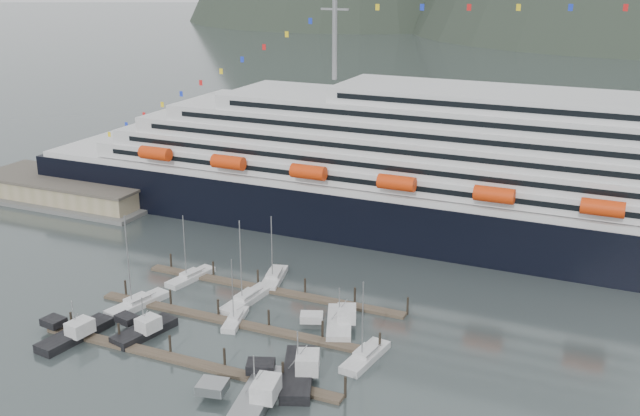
{
  "coord_description": "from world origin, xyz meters",
  "views": [
    {
      "loc": [
        50.38,
        -86.72,
        53.61
      ],
      "look_at": [
        1.56,
        22.0,
        14.03
      ],
      "focal_mm": 42.0,
      "sensor_mm": 36.0,
      "label": 1
    }
  ],
  "objects_px": {
    "sailboat_b": "(138,304)",
    "sailboat_c": "(235,320)",
    "sailboat_h": "(365,358)",
    "cruise_ship": "(525,188)",
    "sailboat_e": "(191,277)",
    "trawler_e": "(338,322)",
    "warehouse": "(69,191)",
    "trawler_a": "(75,333)",
    "trawler_c": "(254,397)",
    "trawler_b": "(144,330)",
    "sailboat_f": "(274,279)",
    "sailboat_d": "(246,300)",
    "trawler_d": "(297,372)"
  },
  "relations": [
    {
      "from": "sailboat_b",
      "to": "cruise_ship",
      "type": "bearing_deg",
      "value": -31.59
    },
    {
      "from": "sailboat_c",
      "to": "trawler_a",
      "type": "height_order",
      "value": "sailboat_c"
    },
    {
      "from": "sailboat_h",
      "to": "sailboat_f",
      "type": "bearing_deg",
      "value": 59.3
    },
    {
      "from": "sailboat_f",
      "to": "trawler_b",
      "type": "relative_size",
      "value": 1.18
    },
    {
      "from": "warehouse",
      "to": "sailboat_b",
      "type": "relative_size",
      "value": 2.78
    },
    {
      "from": "sailboat_c",
      "to": "sailboat_h",
      "type": "height_order",
      "value": "sailboat_h"
    },
    {
      "from": "sailboat_d",
      "to": "sailboat_f",
      "type": "distance_m",
      "value": 9.49
    },
    {
      "from": "sailboat_e",
      "to": "trawler_d",
      "type": "bearing_deg",
      "value": -114.15
    },
    {
      "from": "sailboat_d",
      "to": "trawler_e",
      "type": "bearing_deg",
      "value": -91.55
    },
    {
      "from": "sailboat_b",
      "to": "sailboat_c",
      "type": "height_order",
      "value": "sailboat_b"
    },
    {
      "from": "trawler_a",
      "to": "trawler_c",
      "type": "xyz_separation_m",
      "value": [
        32.76,
        -4.27,
        0.08
      ]
    },
    {
      "from": "warehouse",
      "to": "sailboat_c",
      "type": "relative_size",
      "value": 4.09
    },
    {
      "from": "trawler_c",
      "to": "warehouse",
      "type": "bearing_deg",
      "value": 43.77
    },
    {
      "from": "warehouse",
      "to": "trawler_c",
      "type": "relative_size",
      "value": 2.99
    },
    {
      "from": "warehouse",
      "to": "sailboat_e",
      "type": "height_order",
      "value": "sailboat_e"
    },
    {
      "from": "trawler_e",
      "to": "trawler_b",
      "type": "bearing_deg",
      "value": 97.24
    },
    {
      "from": "trawler_d",
      "to": "trawler_e",
      "type": "distance_m",
      "value": 15.95
    },
    {
      "from": "trawler_e",
      "to": "sailboat_e",
      "type": "bearing_deg",
      "value": 57.34
    },
    {
      "from": "sailboat_b",
      "to": "trawler_a",
      "type": "relative_size",
      "value": 1.3
    },
    {
      "from": "sailboat_c",
      "to": "trawler_c",
      "type": "xyz_separation_m",
      "value": [
        13.62,
        -18.66,
        0.56
      ]
    },
    {
      "from": "trawler_b",
      "to": "cruise_ship",
      "type": "bearing_deg",
      "value": -24.05
    },
    {
      "from": "sailboat_b",
      "to": "trawler_e",
      "type": "xyz_separation_m",
      "value": [
        32.63,
        6.7,
        0.46
      ]
    },
    {
      "from": "sailboat_f",
      "to": "trawler_e",
      "type": "distance_m",
      "value": 20.6
    },
    {
      "from": "trawler_a",
      "to": "trawler_e",
      "type": "bearing_deg",
      "value": -52.84
    },
    {
      "from": "sailboat_e",
      "to": "trawler_a",
      "type": "distance_m",
      "value": 25.61
    },
    {
      "from": "sailboat_e",
      "to": "trawler_e",
      "type": "relative_size",
      "value": 1.08
    },
    {
      "from": "sailboat_e",
      "to": "trawler_e",
      "type": "distance_m",
      "value": 31.44
    },
    {
      "from": "sailboat_b",
      "to": "trawler_a",
      "type": "height_order",
      "value": "sailboat_b"
    },
    {
      "from": "trawler_e",
      "to": "trawler_d",
      "type": "bearing_deg",
      "value": 160.71
    },
    {
      "from": "trawler_d",
      "to": "sailboat_d",
      "type": "bearing_deg",
      "value": 23.31
    },
    {
      "from": "cruise_ship",
      "to": "sailboat_h",
      "type": "xyz_separation_m",
      "value": [
        -12.03,
        -53.99,
        -11.61
      ]
    },
    {
      "from": "trawler_b",
      "to": "sailboat_f",
      "type": "bearing_deg",
      "value": -6.02
    },
    {
      "from": "sailboat_e",
      "to": "sailboat_f",
      "type": "bearing_deg",
      "value": -57.71
    },
    {
      "from": "sailboat_c",
      "to": "trawler_e",
      "type": "xyz_separation_m",
      "value": [
        15.37,
        4.92,
        0.53
      ]
    },
    {
      "from": "warehouse",
      "to": "sailboat_d",
      "type": "xyz_separation_m",
      "value": [
        65.42,
        -31.49,
        -1.81
      ]
    },
    {
      "from": "trawler_e",
      "to": "sailboat_d",
      "type": "bearing_deg",
      "value": 61.92
    },
    {
      "from": "sailboat_e",
      "to": "cruise_ship",
      "type": "bearing_deg",
      "value": -40.43
    },
    {
      "from": "sailboat_h",
      "to": "trawler_c",
      "type": "bearing_deg",
      "value": 157.71
    },
    {
      "from": "warehouse",
      "to": "cruise_ship",
      "type": "bearing_deg",
      "value": 7.23
    },
    {
      "from": "sailboat_c",
      "to": "trawler_e",
      "type": "distance_m",
      "value": 16.14
    },
    {
      "from": "cruise_ship",
      "to": "trawler_b",
      "type": "relative_size",
      "value": 19.11
    },
    {
      "from": "sailboat_f",
      "to": "trawler_e",
      "type": "height_order",
      "value": "sailboat_f"
    },
    {
      "from": "sailboat_h",
      "to": "trawler_a",
      "type": "bearing_deg",
      "value": 112.89
    },
    {
      "from": "sailboat_d",
      "to": "trawler_e",
      "type": "xyz_separation_m",
      "value": [
        17.27,
        -1.96,
        0.48
      ]
    },
    {
      "from": "sailboat_b",
      "to": "trawler_b",
      "type": "distance_m",
      "value": 10.17
    },
    {
      "from": "sailboat_b",
      "to": "trawler_e",
      "type": "distance_m",
      "value": 33.32
    },
    {
      "from": "sailboat_h",
      "to": "trawler_a",
      "type": "xyz_separation_m",
      "value": [
        -41.81,
        -11.72,
        0.44
      ]
    },
    {
      "from": "trawler_a",
      "to": "trawler_e",
      "type": "relative_size",
      "value": 1.08
    },
    {
      "from": "sailboat_h",
      "to": "trawler_e",
      "type": "relative_size",
      "value": 1.1
    },
    {
      "from": "sailboat_f",
      "to": "trawler_a",
      "type": "height_order",
      "value": "sailboat_f"
    }
  ]
}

